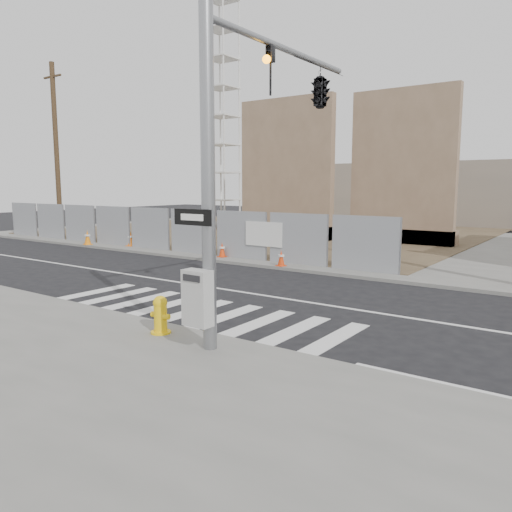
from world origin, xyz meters
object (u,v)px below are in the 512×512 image
Objects in this scene: traffic_cone_c at (222,250)px; traffic_cone_d at (281,258)px; traffic_cone_b at (131,239)px; fire_hydrant at (160,315)px; traffic_cone_a at (87,238)px; signal_pole at (288,114)px; crane_tower at (222,104)px.

traffic_cone_d is (3.40, -0.57, -0.01)m from traffic_cone_c.
traffic_cone_b is 1.20× the size of traffic_cone_d.
traffic_cone_b is at bearing 126.13° from fire_hydrant.
traffic_cone_c is at bearing 107.19° from fire_hydrant.
traffic_cone_b is at bearing 21.06° from traffic_cone_a.
signal_pole is 16.18m from traffic_cone_b.
crane_tower is at bearing 110.91° from fire_hydrant.
traffic_cone_d is at bearing 123.61° from signal_pole.
crane_tower reaches higher than traffic_cone_c.
fire_hydrant is at bearing -119.58° from signal_pole.
traffic_cone_a reaches higher than traffic_cone_d.
signal_pole is 9.26× the size of traffic_cone_a.
crane_tower is 15.08m from traffic_cone_b.
signal_pole is 9.33× the size of traffic_cone_b.
fire_hydrant is 17.17m from traffic_cone_a.
traffic_cone_c is at bearing 137.90° from signal_pole.
crane_tower is at bearing 95.85° from traffic_cone_a.
traffic_cone_a is at bearing -158.94° from traffic_cone_b.
signal_pole is 0.39× the size of crane_tower.
signal_pole is 11.19× the size of traffic_cone_d.
traffic_cone_b is 6.31m from traffic_cone_c.
traffic_cone_d is (12.02, 0.00, -0.06)m from traffic_cone_a.
traffic_cone_a is at bearing 158.84° from signal_pole.
traffic_cone_c is 3.45m from traffic_cone_d.
signal_pole is 5.22m from fire_hydrant.
fire_hydrant is 9.28m from traffic_cone_d.
traffic_cone_d is (-4.16, 6.27, -4.36)m from signal_pole.
traffic_cone_a is at bearing 180.00° from traffic_cone_d.
crane_tower is 28.25m from fire_hydrant.
fire_hydrant is 15.77m from traffic_cone_b.
traffic_cone_c is at bearing -50.88° from crane_tower.
crane_tower reaches higher than fire_hydrant.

